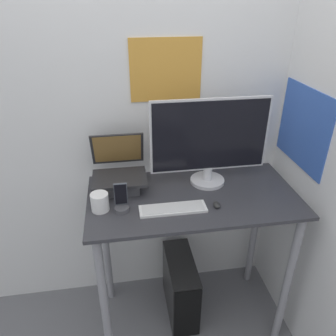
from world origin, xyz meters
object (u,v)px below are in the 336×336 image
(monitor, at_px, (210,142))
(cell_phone, at_px, (121,202))
(mouse, at_px, (217,205))
(computer_tower, at_px, (181,286))
(keyboard, at_px, (173,209))
(laptop, at_px, (119,176))

(monitor, bearing_deg, cell_phone, -157.64)
(cell_phone, bearing_deg, mouse, -5.56)
(cell_phone, xyz_separation_m, computer_tower, (0.34, 0.14, -0.81))
(keyboard, bearing_deg, laptop, 134.55)
(laptop, height_order, monitor, monitor)
(keyboard, bearing_deg, monitor, 45.18)
(keyboard, xyz_separation_m, mouse, (0.23, -0.01, 0.00))
(mouse, distance_m, computer_tower, 0.81)
(mouse, relative_size, computer_tower, 0.13)
(laptop, height_order, mouse, laptop)
(laptop, distance_m, monitor, 0.53)
(laptop, xyz_separation_m, cell_phone, (0.00, -0.22, -0.03))
(monitor, height_order, mouse, monitor)
(keyboard, distance_m, mouse, 0.23)
(monitor, xyz_separation_m, keyboard, (-0.25, -0.25, -0.24))
(mouse, xyz_separation_m, computer_tower, (-0.14, 0.19, -0.77))
(mouse, height_order, computer_tower, mouse)
(mouse, distance_m, cell_phone, 0.49)
(laptop, xyz_separation_m, keyboard, (0.26, -0.26, -0.07))
(laptop, height_order, computer_tower, laptop)
(monitor, distance_m, cell_phone, 0.58)
(laptop, distance_m, mouse, 0.56)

